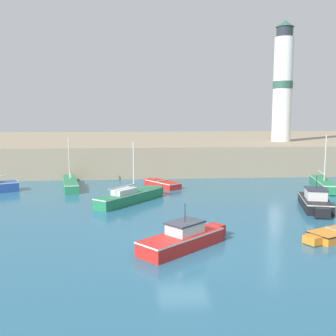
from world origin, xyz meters
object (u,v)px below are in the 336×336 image
(sailboat_green_4, at_px, (131,196))
(dinghy_orange_1, at_px, (334,235))
(motorboat_red_9, at_px, (184,238))
(lighthouse, at_px, (283,84))
(dinghy_red_3, at_px, (162,184))
(motorboat_black_0, at_px, (315,202))
(sailboat_green_8, at_px, (323,184))
(sailboat_green_7, at_px, (70,183))

(sailboat_green_4, bearing_deg, dinghy_orange_1, -42.24)
(motorboat_red_9, relative_size, lighthouse, 0.33)
(dinghy_orange_1, height_order, motorboat_red_9, motorboat_red_9)
(dinghy_red_3, relative_size, motorboat_red_9, 0.85)
(motorboat_red_9, bearing_deg, dinghy_orange_1, 4.71)
(motorboat_black_0, bearing_deg, sailboat_green_8, 60.50)
(sailboat_green_8, distance_m, motorboat_red_9, 20.55)
(dinghy_red_3, height_order, motorboat_red_9, motorboat_red_9)
(sailboat_green_8, bearing_deg, dinghy_orange_1, -114.25)
(motorboat_red_9, bearing_deg, sailboat_green_4, 104.69)
(motorboat_black_0, distance_m, lighthouse, 25.27)
(dinghy_red_3, xyz_separation_m, motorboat_red_9, (-0.07, -16.49, 0.18))
(motorboat_black_0, height_order, sailboat_green_7, sailboat_green_7)
(dinghy_orange_1, xyz_separation_m, sailboat_green_4, (-10.65, 9.67, 0.22))
(sailboat_green_4, height_order, motorboat_red_9, sailboat_green_4)
(sailboat_green_4, distance_m, motorboat_red_9, 10.68)
(motorboat_black_0, relative_size, sailboat_green_4, 0.91)
(dinghy_red_3, relative_size, lighthouse, 0.28)
(dinghy_red_3, bearing_deg, motorboat_red_9, -90.23)
(sailboat_green_8, height_order, motorboat_red_9, sailboat_green_8)
(sailboat_green_4, distance_m, sailboat_green_8, 17.57)
(motorboat_black_0, distance_m, sailboat_green_7, 20.60)
(motorboat_red_9, distance_m, lighthouse, 35.17)
(dinghy_orange_1, relative_size, dinghy_red_3, 0.90)
(sailboat_green_8, distance_m, lighthouse, 18.05)
(sailboat_green_8, bearing_deg, dinghy_red_3, 173.05)
(dinghy_orange_1, xyz_separation_m, dinghy_red_3, (-7.88, 15.84, 0.05))
(motorboat_red_9, height_order, lighthouse, lighthouse)
(sailboat_green_7, height_order, motorboat_red_9, sailboat_green_7)
(lighthouse, bearing_deg, sailboat_green_4, -133.88)
(dinghy_red_3, relative_size, sailboat_green_7, 0.59)
(motorboat_black_0, xyz_separation_m, sailboat_green_8, (4.26, 7.54, -0.11))
(motorboat_black_0, height_order, lighthouse, lighthouse)
(motorboat_black_0, relative_size, dinghy_orange_1, 1.49)
(motorboat_black_0, bearing_deg, dinghy_red_3, 137.07)
(dinghy_red_3, distance_m, lighthouse, 23.00)
(lighthouse, bearing_deg, sailboat_green_8, -96.36)
(dinghy_red_3, xyz_separation_m, sailboat_green_8, (14.23, -1.73, 0.10))
(sailboat_green_4, bearing_deg, sailboat_green_8, 14.61)
(dinghy_orange_1, relative_size, sailboat_green_7, 0.53)
(dinghy_orange_1, relative_size, lighthouse, 0.25)
(sailboat_green_8, xyz_separation_m, lighthouse, (1.67, 14.99, 9.92))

